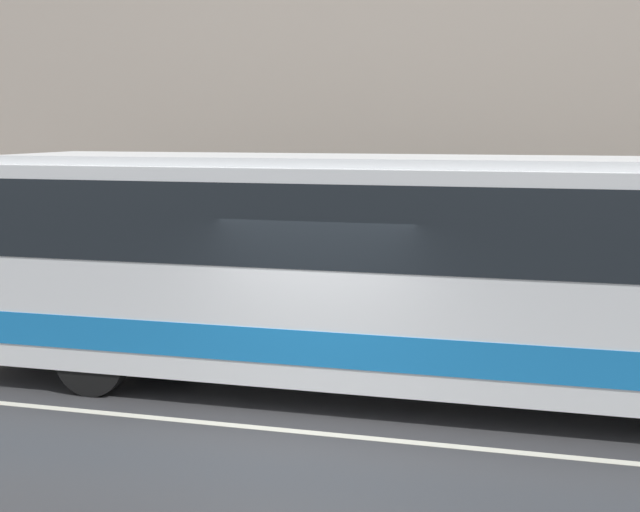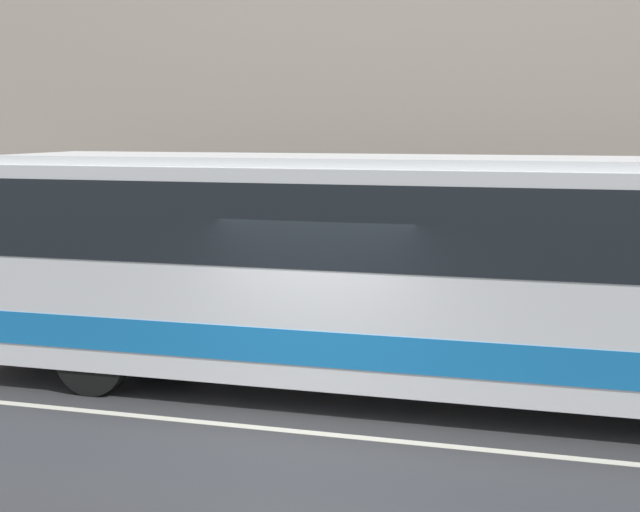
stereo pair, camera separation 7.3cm
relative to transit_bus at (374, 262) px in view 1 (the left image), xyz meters
name	(u,v)px [view 1 (the left image)]	position (x,y,z in m)	size (l,w,h in m)	color
ground_plane	(303,432)	(-0.47, -1.80, -1.83)	(60.00, 60.00, 0.00)	#38383A
sidewalk	(389,330)	(-0.47, 3.53, -1.76)	(60.00, 2.66, 0.15)	gray
building_facade	(408,10)	(-0.47, 5.00, 3.94)	(60.00, 0.35, 11.96)	#B7A899
lane_stripe	(303,432)	(-0.47, -1.80, -1.83)	(54.00, 0.14, 0.01)	beige
transit_bus	(374,262)	(0.00, 0.00, 0.00)	(12.17, 2.57, 3.25)	white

